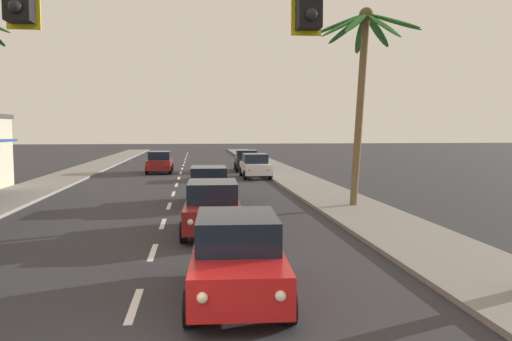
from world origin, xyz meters
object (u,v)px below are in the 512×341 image
Objects in this scene: sedan_oncoming_far at (160,162)px; sedan_fifth_in_queue at (209,185)px; traffic_signal_mast at (317,30)px; sedan_parked_mid_kerb at (247,160)px; sedan_third_in_queue at (213,207)px; palm_right_second at (364,57)px; sedan_lead_at_stop_bar at (237,256)px; sedan_parked_nearest_kerb at (255,166)px.

sedan_fifth_in_queue is at bearing -78.55° from sedan_oncoming_far.
traffic_signal_mast is 2.50× the size of sedan_parked_mid_kerb.
palm_right_second is at bearing 34.28° from sedan_third_in_queue.
sedan_oncoming_far and sedan_parked_mid_kerb have the same top height.
traffic_signal_mast is 2.52× the size of sedan_fifth_in_queue.
sedan_oncoming_far is (-4.46, 32.88, -3.88)m from traffic_signal_mast.
traffic_signal_mast reaches higher than sedan_fifth_in_queue.
sedan_oncoming_far is at bearing 101.45° from sedan_fifth_in_queue.
sedan_third_in_queue is 1.01× the size of sedan_fifth_in_queue.
sedan_fifth_in_queue is at bearing 91.09° from sedan_lead_at_stop_bar.
sedan_third_in_queue is at bearing -100.97° from sedan_parked_nearest_kerb.
sedan_third_in_queue is 24.74m from sedan_parked_mid_kerb.
traffic_signal_mast is 2.49× the size of sedan_lead_at_stop_bar.
sedan_parked_mid_kerb is at bearing 81.71° from sedan_third_in_queue.
sedan_oncoming_far is 0.52× the size of palm_right_second.
palm_right_second is at bearing -77.84° from sedan_parked_nearest_kerb.
sedan_fifth_in_queue and sedan_parked_mid_kerb have the same top height.
sedan_parked_mid_kerb is (3.29, 31.00, 0.00)m from sedan_lead_at_stop_bar.
sedan_parked_nearest_kerb is at bearing 73.43° from sedan_fifth_in_queue.
sedan_parked_mid_kerb is (0.00, 6.09, 0.00)m from sedan_parked_nearest_kerb.
sedan_parked_nearest_kerb is at bearing 79.03° from sedan_third_in_queue.
palm_right_second reaches higher than traffic_signal_mast.
traffic_signal_mast is at bearing -83.41° from sedan_third_in_queue.
palm_right_second is at bearing 68.98° from traffic_signal_mast.
palm_right_second is (9.90, -18.71, 5.60)m from sedan_oncoming_far.
sedan_lead_at_stop_bar is 29.93m from sedan_oncoming_far.
sedan_parked_nearest_kerb is (6.91, -4.80, 0.00)m from sedan_oncoming_far.
traffic_signal_mast is 10.50m from sedan_third_in_queue.
traffic_signal_mast is 2.52× the size of sedan_parked_nearest_kerb.
palm_right_second reaches higher than sedan_oncoming_far.
sedan_lead_at_stop_bar and sedan_parked_nearest_kerb have the same top height.
sedan_lead_at_stop_bar is 13.04m from sedan_fifth_in_queue.
traffic_signal_mast is at bearing -94.10° from sedan_parked_mid_kerb.
sedan_fifth_in_queue is 12.38m from sedan_parked_nearest_kerb.
sedan_oncoming_far is (-3.37, 16.67, 0.00)m from sedan_fifth_in_queue.
traffic_signal_mast is 2.52× the size of sedan_oncoming_far.
sedan_third_in_queue is 23.43m from sedan_oncoming_far.
sedan_parked_mid_kerb is at bearing 98.52° from palm_right_second.
sedan_parked_nearest_kerb is at bearing -90.02° from sedan_parked_mid_kerb.
sedan_parked_nearest_kerb is at bearing -34.79° from sedan_oncoming_far.
sedan_lead_at_stop_bar and sedan_third_in_queue have the same top height.
traffic_signal_mast is 34.48m from sedan_parked_mid_kerb.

